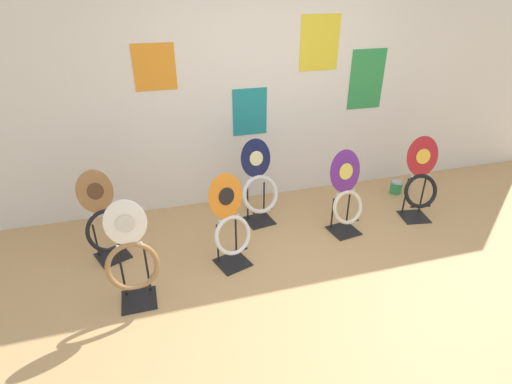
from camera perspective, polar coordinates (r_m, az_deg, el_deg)
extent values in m
plane|color=tan|center=(3.43, 10.35, -15.42)|extent=(14.00, 14.00, 0.00)
cube|color=silver|center=(4.44, 0.83, 14.69)|extent=(8.00, 0.06, 2.60)
cube|color=#2D8E47|center=(4.89, 15.52, 15.22)|extent=(0.42, 0.01, 0.67)
cube|color=teal|center=(4.43, -0.89, 11.35)|extent=(0.38, 0.01, 0.51)
cube|color=orange|center=(4.17, -14.30, 16.88)|extent=(0.41, 0.01, 0.45)
cube|color=yellow|center=(4.54, 9.09, 20.29)|extent=(0.44, 0.01, 0.56)
cube|color=black|center=(4.37, 0.49, -4.10)|extent=(0.32, 0.32, 0.01)
cylinder|color=black|center=(4.30, -1.20, -1.50)|extent=(0.02, 0.02, 0.40)
cylinder|color=black|center=(4.37, 1.15, -0.96)|extent=(0.02, 0.02, 0.40)
cylinder|color=black|center=(4.22, 0.95, -2.72)|extent=(0.22, 0.05, 0.02)
torus|color=silver|center=(4.18, 0.63, -0.33)|extent=(0.43, 0.26, 0.39)
ellipsoid|color=#141942|center=(4.11, -0.04, 4.86)|extent=(0.35, 0.16, 0.40)
ellipsoid|color=beige|center=(4.10, 0.06, 4.82)|extent=(0.15, 0.06, 0.15)
sphere|color=silver|center=(4.12, -0.93, 1.89)|extent=(0.02, 0.02, 0.02)
sphere|color=silver|center=(4.19, 1.36, 2.36)|extent=(0.02, 0.02, 0.02)
cube|color=black|center=(4.77, 21.62, -3.31)|extent=(0.32, 0.32, 0.01)
cylinder|color=black|center=(4.69, 20.55, -0.54)|extent=(0.02, 0.02, 0.43)
cylinder|color=black|center=(4.78, 22.65, -0.40)|extent=(0.02, 0.02, 0.43)
cylinder|color=black|center=(4.62, 22.42, -1.93)|extent=(0.22, 0.05, 0.02)
torus|color=black|center=(4.60, 22.46, 0.11)|extent=(0.39, 0.23, 0.36)
ellipsoid|color=#AD1E23|center=(4.53, 22.69, 4.75)|extent=(0.36, 0.17, 0.42)
ellipsoid|color=yellow|center=(4.52, 22.80, 4.70)|extent=(0.16, 0.06, 0.16)
sphere|color=silver|center=(4.53, 21.40, 2.09)|extent=(0.02, 0.02, 0.02)
sphere|color=silver|center=(4.63, 23.51, 2.19)|extent=(0.02, 0.02, 0.02)
cube|color=black|center=(4.30, 12.39, -5.41)|extent=(0.32, 0.32, 0.01)
cylinder|color=black|center=(4.21, 10.84, -3.05)|extent=(0.02, 0.02, 0.36)
cylinder|color=black|center=(4.32, 12.99, -2.47)|extent=(0.02, 0.02, 0.36)
cylinder|color=black|center=(4.17, 13.20, -4.25)|extent=(0.22, 0.05, 0.02)
torus|color=beige|center=(4.13, 12.97, -2.14)|extent=(0.37, 0.22, 0.34)
ellipsoid|color=#60237F|center=(4.04, 12.63, 2.91)|extent=(0.37, 0.17, 0.43)
ellipsoid|color=#E5CC4C|center=(4.03, 12.76, 2.87)|extent=(0.17, 0.07, 0.16)
sphere|color=silver|center=(4.05, 11.58, -0.31)|extent=(0.02, 0.02, 0.02)
sphere|color=silver|center=(4.16, 13.80, 0.23)|extent=(0.02, 0.02, 0.02)
cube|color=black|center=(4.09, -19.73, -8.56)|extent=(0.37, 0.37, 0.01)
cylinder|color=black|center=(4.05, -21.89, -6.40)|extent=(0.02, 0.02, 0.34)
cylinder|color=black|center=(4.09, -19.33, -5.50)|extent=(0.02, 0.02, 0.34)
cylinder|color=black|center=(3.95, -19.65, -7.46)|extent=(0.21, 0.11, 0.02)
torus|color=black|center=(3.91, -20.33, -5.17)|extent=(0.46, 0.37, 0.36)
ellipsoid|color=#936033|center=(3.88, -22.01, 0.11)|extent=(0.36, 0.27, 0.38)
ellipsoid|color=#4C2D19|center=(3.87, -21.96, 0.10)|extent=(0.16, 0.11, 0.14)
sphere|color=silver|center=(3.89, -22.41, -3.07)|extent=(0.02, 0.02, 0.02)
sphere|color=silver|center=(3.93, -19.99, -2.25)|extent=(0.02, 0.02, 0.02)
cube|color=black|center=(3.78, -3.35, -10.02)|extent=(0.35, 0.35, 0.01)
cylinder|color=black|center=(3.68, -5.49, -7.30)|extent=(0.02, 0.02, 0.40)
cylinder|color=black|center=(3.76, -2.88, -6.34)|extent=(0.02, 0.02, 0.40)
cylinder|color=black|center=(3.63, -2.78, -8.61)|extent=(0.22, 0.09, 0.02)
torus|color=silver|center=(3.58, -3.32, -6.19)|extent=(0.39, 0.27, 0.35)
ellipsoid|color=orange|center=(3.46, -4.33, -0.58)|extent=(0.35, 0.20, 0.41)
ellipsoid|color=black|center=(3.45, -4.22, -0.63)|extent=(0.16, 0.08, 0.16)
sphere|color=silver|center=(3.50, -5.19, -4.17)|extent=(0.02, 0.02, 0.02)
sphere|color=silver|center=(3.58, -2.60, -3.28)|extent=(0.02, 0.02, 0.02)
cube|color=black|center=(3.54, -16.34, -14.61)|extent=(0.28, 0.28, 0.01)
cylinder|color=black|center=(3.47, -18.54, -11.02)|extent=(0.02, 0.02, 0.45)
cylinder|color=black|center=(3.45, -15.26, -10.62)|extent=(0.02, 0.02, 0.45)
cylinder|color=black|center=(3.36, -16.73, -13.18)|extent=(0.22, 0.02, 0.02)
torus|color=#9E7042|center=(3.29, -17.20, -10.14)|extent=(0.41, 0.13, 0.41)
ellipsoid|color=white|center=(3.12, -18.18, -4.21)|extent=(0.32, 0.05, 0.39)
ellipsoid|color=silver|center=(3.10, -18.18, -4.36)|extent=(0.14, 0.01, 0.15)
sphere|color=silver|center=(3.22, -19.20, -7.37)|extent=(0.02, 0.02, 0.02)
sphere|color=silver|center=(3.21, -16.12, -6.98)|extent=(0.02, 0.02, 0.02)
cylinder|color=#2D8E4C|center=(5.19, 19.37, 0.66)|extent=(0.14, 0.14, 0.15)
torus|color=silver|center=(5.16, 19.50, 1.35)|extent=(0.15, 0.15, 0.01)
cylinder|color=#B2B2B7|center=(5.15, 19.51, 1.43)|extent=(0.12, 0.12, 0.00)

